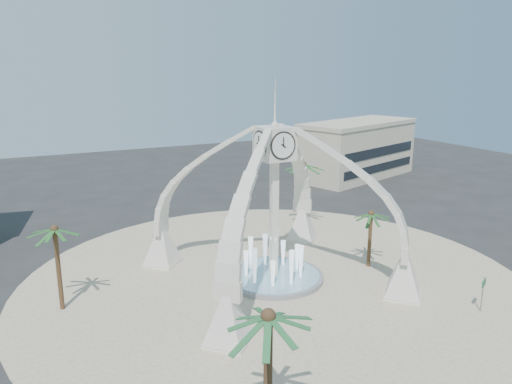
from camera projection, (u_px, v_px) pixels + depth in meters
name	position (u px, v px, depth m)	size (l,w,h in m)	color
ground	(273.00, 279.00, 40.22)	(140.00, 140.00, 0.00)	#282828
plaza	(273.00, 279.00, 40.21)	(40.00, 40.00, 0.06)	beige
clock_tower	(274.00, 202.00, 38.62)	(17.94, 17.94, 16.30)	silver
fountain	(273.00, 276.00, 40.15)	(8.00, 8.00, 3.62)	gray
building_ne	(357.00, 149.00, 76.49)	(21.87, 14.17, 8.60)	beige
palm_east	(371.00, 214.00, 41.60)	(4.30, 4.30, 5.38)	brown
palm_west	(55.00, 230.00, 33.78)	(3.93, 3.93, 6.63)	brown
palm_north	(303.00, 166.00, 51.07)	(4.48, 4.48, 7.71)	brown
palm_south	(268.00, 318.00, 21.25)	(4.30, 4.30, 7.15)	brown
street_sign	(483.00, 287.00, 34.42)	(0.89, 0.39, 2.59)	slate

